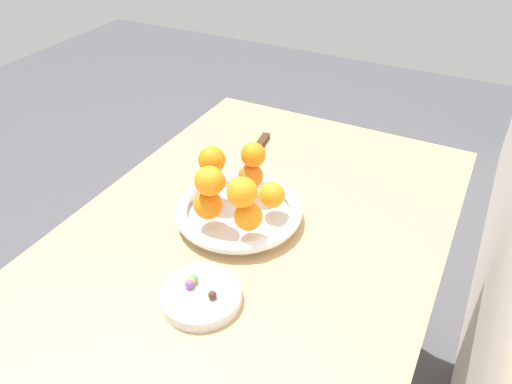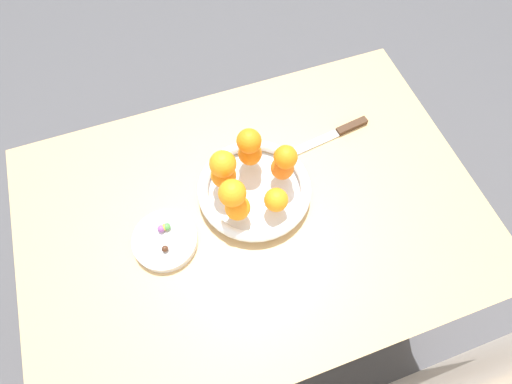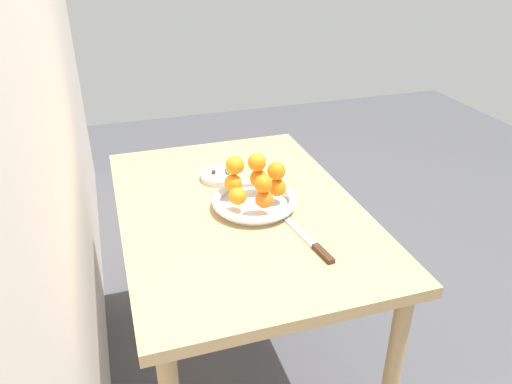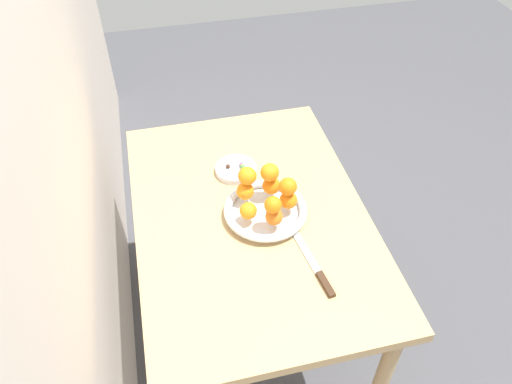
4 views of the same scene
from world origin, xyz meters
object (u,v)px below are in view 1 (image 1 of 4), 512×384
(candy_dish, at_px, (201,296))
(candy_ball_2, at_px, (190,284))
(candy_ball_3, at_px, (192,281))
(dining_table, at_px, (253,261))
(candy_ball_1, at_px, (193,279))
(orange_4, at_px, (272,195))
(knife, at_px, (254,154))
(orange_8, at_px, (243,193))
(orange_6, at_px, (212,160))
(orange_1, at_px, (212,182))
(orange_5, at_px, (210,181))
(orange_7, at_px, (253,155))
(orange_3, at_px, (248,216))
(fruit_bowl, at_px, (239,212))
(candy_ball_0, at_px, (212,295))
(orange_0, at_px, (251,176))
(orange_2, at_px, (208,205))

(candy_dish, xyz_separation_m, candy_ball_2, (-0.00, -0.02, 0.02))
(candy_ball_3, bearing_deg, dining_table, 175.11)
(candy_ball_1, bearing_deg, orange_4, 171.95)
(candy_ball_1, distance_m, knife, 0.49)
(candy_ball_2, distance_m, candy_ball_3, 0.01)
(orange_8, xyz_separation_m, candy_ball_3, (0.16, -0.02, -0.10))
(orange_4, bearing_deg, candy_ball_3, -8.06)
(dining_table, xyz_separation_m, orange_6, (-0.03, -0.11, 0.21))
(orange_1, xyz_separation_m, orange_5, (0.08, 0.04, 0.06))
(orange_7, height_order, knife, orange_7)
(orange_7, xyz_separation_m, knife, (-0.18, -0.09, -0.12))
(candy_ball_3, bearing_deg, orange_3, 170.99)
(orange_4, xyz_separation_m, orange_6, (0.02, -0.13, 0.06))
(candy_ball_2, bearing_deg, orange_6, -158.42)
(orange_8, height_order, knife, orange_8)
(orange_1, distance_m, candy_ball_1, 0.26)
(fruit_bowl, height_order, orange_4, orange_4)
(candy_dish, bearing_deg, knife, -163.49)
(candy_ball_0, bearing_deg, orange_8, -169.92)
(candy_ball_3, bearing_deg, orange_8, 173.05)
(orange_3, distance_m, candy_ball_3, 0.17)
(orange_1, bearing_deg, orange_3, 60.10)
(orange_0, bearing_deg, orange_3, 25.67)
(orange_3, distance_m, candy_ball_1, 0.17)
(orange_6, bearing_deg, candy_ball_0, 30.44)
(orange_3, height_order, candy_ball_0, orange_3)
(fruit_bowl, relative_size, orange_8, 4.51)
(orange_3, bearing_deg, candy_ball_2, -8.16)
(candy_ball_1, height_order, candy_ball_2, same)
(candy_ball_1, relative_size, candy_ball_2, 0.99)
(orange_4, bearing_deg, candy_ball_1, -8.05)
(candy_dish, distance_m, orange_6, 0.30)
(orange_5, distance_m, orange_6, 0.08)
(orange_3, relative_size, knife, 0.22)
(orange_3, distance_m, orange_6, 0.15)
(orange_6, relative_size, knife, 0.22)
(candy_ball_0, bearing_deg, orange_3, -172.45)
(orange_1, relative_size, orange_3, 0.99)
(orange_4, distance_m, orange_7, 0.10)
(candy_dish, height_order, orange_4, orange_4)
(orange_1, bearing_deg, orange_6, 50.63)
(knife, bearing_deg, candy_dish, 16.51)
(dining_table, relative_size, orange_6, 18.97)
(orange_6, distance_m, candy_ball_3, 0.27)
(dining_table, distance_m, candy_dish, 0.24)
(fruit_bowl, distance_m, orange_5, 0.13)
(orange_5, bearing_deg, candy_ball_3, 18.93)
(orange_1, relative_size, candy_ball_0, 3.78)
(dining_table, height_order, candy_ball_0, candy_ball_0)
(candy_ball_0, bearing_deg, orange_2, -147.00)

